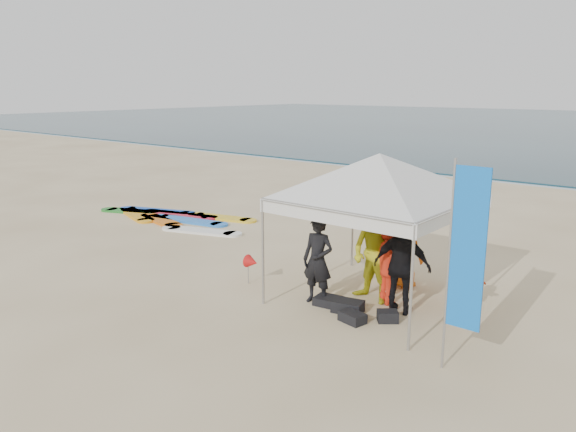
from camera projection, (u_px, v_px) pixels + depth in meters
The scene contains 13 objects.
ground at pixel (194, 293), 11.43m from camera, with size 120.00×120.00×0.00m, color beige.
shoreline_foam at pixel (503, 181), 25.12m from camera, with size 160.00×1.20×0.01m, color silver.
person_black_a at pixel (318, 260), 10.74m from camera, with size 0.62×0.41×1.71m, color black.
person_yellow at pixel (374, 253), 10.78m from camera, with size 0.94×0.74×1.94m, color gold.
person_orange_a at pixel (391, 261), 10.71m from camera, with size 1.11×0.64×1.72m, color red.
person_black_b at pixel (402, 266), 10.22m from camera, with size 1.06×0.44×1.81m, color black.
person_orange_b at pixel (403, 246), 11.64m from camera, with size 0.86×0.56×1.76m, color #D05912.
person_seated at pixel (465, 288), 10.25m from camera, with size 0.93×0.30×1.01m, color red.
canopy_tent at pixel (380, 154), 10.42m from camera, with size 4.38×4.38×3.31m.
feather_flag at pixel (466, 252), 7.82m from camera, with size 0.53×0.04×3.15m.
marker_pennant at pixel (252, 262), 11.81m from camera, with size 0.28×0.28×0.64m.
gear_pile at pixel (349, 309), 10.37m from camera, with size 1.77×0.83×0.22m.
surfboard_spread at pixel (173, 217), 17.89m from camera, with size 5.74×2.65×0.07m.
Camera 1 is at (8.35, -7.10, 4.09)m, focal length 35.00 mm.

